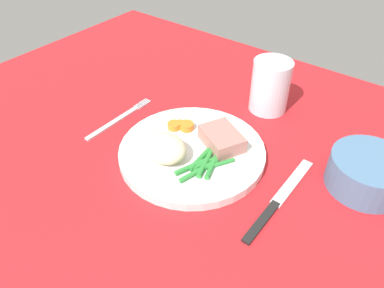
% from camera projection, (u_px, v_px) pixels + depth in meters
% --- Properties ---
extents(dining_table, '(1.20, 0.90, 0.02)m').
position_uv_depth(dining_table, '(199.00, 166.00, 0.64)').
color(dining_table, red).
rests_on(dining_table, ground).
extents(dinner_plate, '(0.25, 0.25, 0.02)m').
position_uv_depth(dinner_plate, '(192.00, 152.00, 0.64)').
color(dinner_plate, white).
rests_on(dinner_plate, dining_table).
extents(meat_portion, '(0.09, 0.08, 0.03)m').
position_uv_depth(meat_portion, '(222.00, 139.00, 0.63)').
color(meat_portion, '#B2756B').
rests_on(meat_portion, dinner_plate).
extents(mashed_potatoes, '(0.08, 0.06, 0.04)m').
position_uv_depth(mashed_potatoes, '(164.00, 148.00, 0.60)').
color(mashed_potatoes, beige).
rests_on(mashed_potatoes, dinner_plate).
extents(carrot_slices, '(0.04, 0.04, 0.01)m').
position_uv_depth(carrot_slices, '(180.00, 126.00, 0.67)').
color(carrot_slices, orange).
rests_on(carrot_slices, dinner_plate).
extents(green_beans, '(0.06, 0.11, 0.01)m').
position_uv_depth(green_beans, '(204.00, 164.00, 0.60)').
color(green_beans, '#2D8C38').
rests_on(green_beans, dinner_plate).
extents(fork, '(0.01, 0.17, 0.00)m').
position_uv_depth(fork, '(119.00, 119.00, 0.72)').
color(fork, silver).
rests_on(fork, dining_table).
extents(knife, '(0.02, 0.21, 0.01)m').
position_uv_depth(knife, '(278.00, 200.00, 0.56)').
color(knife, black).
rests_on(knife, dining_table).
extents(water_glass, '(0.08, 0.08, 0.10)m').
position_uv_depth(water_glass, '(270.00, 89.00, 0.73)').
color(water_glass, silver).
rests_on(water_glass, dining_table).
extents(salad_bowl, '(0.12, 0.12, 0.05)m').
position_uv_depth(salad_bowl, '(369.00, 171.00, 0.57)').
color(salad_bowl, '#4C7299').
rests_on(salad_bowl, dining_table).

